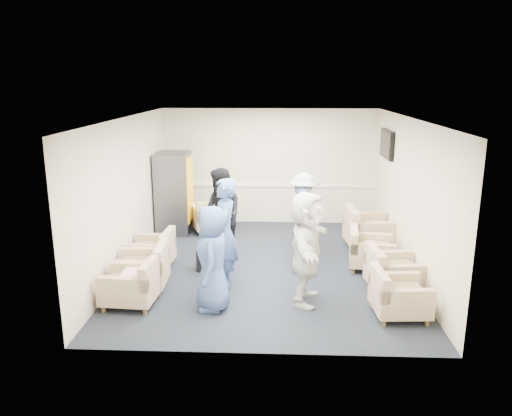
{
  "coord_description": "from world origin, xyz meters",
  "views": [
    {
      "loc": [
        0.2,
        -8.61,
        3.34
      ],
      "look_at": [
        -0.19,
        0.2,
        1.06
      ],
      "focal_mm": 35.0,
      "sensor_mm": 36.0,
      "label": 1
    }
  ],
  "objects_px": {
    "armchair_right_midfar": "(368,252)",
    "person_back_left": "(221,216)",
    "armchair_corner": "(212,218)",
    "person_mid_right": "(302,229)",
    "armchair_right_midnear": "(391,273)",
    "armchair_left_mid": "(145,270)",
    "person_back_right": "(303,213)",
    "person_front_left": "(212,258)",
    "person_mid_left": "(224,234)",
    "vending_machine": "(174,193)",
    "armchair_right_near": "(396,297)",
    "armchair_left_far": "(154,252)",
    "person_front_right": "(307,248)",
    "armchair_right_far": "(366,231)",
    "armchair_left_near": "(134,285)"
  },
  "relations": [
    {
      "from": "armchair_left_mid",
      "to": "armchair_right_near",
      "type": "distance_m",
      "value": 3.97
    },
    {
      "from": "vending_machine",
      "to": "person_back_right",
      "type": "relative_size",
      "value": 1.14
    },
    {
      "from": "person_back_right",
      "to": "person_mid_left",
      "type": "bearing_deg",
      "value": 146.23
    },
    {
      "from": "armchair_left_far",
      "to": "person_front_right",
      "type": "height_order",
      "value": "person_front_right"
    },
    {
      "from": "armchair_left_mid",
      "to": "person_front_left",
      "type": "distance_m",
      "value": 1.46
    },
    {
      "from": "armchair_right_midnear",
      "to": "vending_machine",
      "type": "xyz_separation_m",
      "value": [
        -4.13,
        3.11,
        0.59
      ]
    },
    {
      "from": "armchair_left_far",
      "to": "vending_machine",
      "type": "height_order",
      "value": "vending_machine"
    },
    {
      "from": "armchair_right_near",
      "to": "vending_machine",
      "type": "relative_size",
      "value": 0.45
    },
    {
      "from": "armchair_right_midnear",
      "to": "armchair_right_far",
      "type": "xyz_separation_m",
      "value": [
        -0.03,
        2.14,
        0.05
      ]
    },
    {
      "from": "armchair_right_midfar",
      "to": "person_back_left",
      "type": "relative_size",
      "value": 0.49
    },
    {
      "from": "armchair_right_midfar",
      "to": "person_mid_left",
      "type": "relative_size",
      "value": 0.48
    },
    {
      "from": "armchair_left_near",
      "to": "armchair_right_far",
      "type": "xyz_separation_m",
      "value": [
        3.96,
        2.8,
        0.05
      ]
    },
    {
      "from": "vending_machine",
      "to": "person_mid_left",
      "type": "bearing_deg",
      "value": -64.58
    },
    {
      "from": "armchair_left_far",
      "to": "armchair_left_near",
      "type": "bearing_deg",
      "value": 5.34
    },
    {
      "from": "person_back_left",
      "to": "armchair_left_mid",
      "type": "bearing_deg",
      "value": -74.38
    },
    {
      "from": "armchair_left_mid",
      "to": "person_mid_left",
      "type": "xyz_separation_m",
      "value": [
        1.3,
        0.15,
        0.59
      ]
    },
    {
      "from": "armchair_left_mid",
      "to": "armchair_right_near",
      "type": "height_order",
      "value": "armchair_left_mid"
    },
    {
      "from": "armchair_left_far",
      "to": "vending_machine",
      "type": "bearing_deg",
      "value": -175.88
    },
    {
      "from": "vending_machine",
      "to": "person_front_left",
      "type": "xyz_separation_m",
      "value": [
        1.34,
        -3.84,
        -0.11
      ]
    },
    {
      "from": "armchair_right_far",
      "to": "armchair_corner",
      "type": "height_order",
      "value": "armchair_right_far"
    },
    {
      "from": "person_mid_left",
      "to": "armchair_right_midnear",
      "type": "bearing_deg",
      "value": 80.8
    },
    {
      "from": "armchair_left_near",
      "to": "person_front_right",
      "type": "bearing_deg",
      "value": 98.95
    },
    {
      "from": "armchair_right_far",
      "to": "person_mid_left",
      "type": "xyz_separation_m",
      "value": [
        -2.66,
        -2.05,
        0.55
      ]
    },
    {
      "from": "armchair_corner",
      "to": "person_mid_right",
      "type": "xyz_separation_m",
      "value": [
        1.92,
        -2.2,
        0.42
      ]
    },
    {
      "from": "armchair_right_midnear",
      "to": "vending_machine",
      "type": "relative_size",
      "value": 0.48
    },
    {
      "from": "armchair_right_midfar",
      "to": "person_front_left",
      "type": "height_order",
      "value": "person_front_left"
    },
    {
      "from": "person_back_left",
      "to": "armchair_right_far",
      "type": "bearing_deg",
      "value": 72.91
    },
    {
      "from": "armchair_corner",
      "to": "person_mid_right",
      "type": "distance_m",
      "value": 2.95
    },
    {
      "from": "person_back_left",
      "to": "person_mid_left",
      "type": "bearing_deg",
      "value": -25.44
    },
    {
      "from": "person_back_left",
      "to": "vending_machine",
      "type": "bearing_deg",
      "value": 179.97
    },
    {
      "from": "armchair_left_mid",
      "to": "armchair_corner",
      "type": "height_order",
      "value": "armchair_corner"
    },
    {
      "from": "vending_machine",
      "to": "person_front_right",
      "type": "bearing_deg",
      "value": -52.28
    },
    {
      "from": "armchair_left_near",
      "to": "armchair_left_mid",
      "type": "bearing_deg",
      "value": -176.57
    },
    {
      "from": "armchair_left_far",
      "to": "person_front_left",
      "type": "bearing_deg",
      "value": 41.21
    },
    {
      "from": "vending_machine",
      "to": "armchair_right_near",
      "type": "bearing_deg",
      "value": -44.72
    },
    {
      "from": "armchair_right_midfar",
      "to": "person_mid_right",
      "type": "relative_size",
      "value": 0.58
    },
    {
      "from": "armchair_left_mid",
      "to": "armchair_left_far",
      "type": "bearing_deg",
      "value": -178.21
    },
    {
      "from": "armchair_right_midfar",
      "to": "armchair_right_near",
      "type": "bearing_deg",
      "value": -170.85
    },
    {
      "from": "person_front_left",
      "to": "person_mid_left",
      "type": "xyz_separation_m",
      "value": [
        0.09,
        0.83,
        0.12
      ]
    },
    {
      "from": "person_back_right",
      "to": "person_mid_right",
      "type": "relative_size",
      "value": 1.07
    },
    {
      "from": "armchair_right_near",
      "to": "armchair_right_midnear",
      "type": "relative_size",
      "value": 0.92
    },
    {
      "from": "armchair_right_midnear",
      "to": "armchair_right_midfar",
      "type": "height_order",
      "value": "armchair_right_midnear"
    },
    {
      "from": "armchair_right_near",
      "to": "vending_machine",
      "type": "distance_m",
      "value": 5.69
    },
    {
      "from": "person_back_right",
      "to": "armchair_right_near",
      "type": "bearing_deg",
      "value": -153.86
    },
    {
      "from": "person_front_right",
      "to": "person_mid_right",
      "type": "bearing_deg",
      "value": 9.44
    },
    {
      "from": "armchair_left_near",
      "to": "armchair_right_near",
      "type": "height_order",
      "value": "armchair_left_near"
    },
    {
      "from": "armchair_right_midnear",
      "to": "armchair_right_midfar",
      "type": "xyz_separation_m",
      "value": [
        -0.18,
        1.03,
        -0.0
      ]
    },
    {
      "from": "armchair_right_midnear",
      "to": "person_front_right",
      "type": "height_order",
      "value": "person_front_right"
    },
    {
      "from": "person_mid_right",
      "to": "armchair_left_far",
      "type": "bearing_deg",
      "value": 89.52
    },
    {
      "from": "armchair_corner",
      "to": "person_mid_left",
      "type": "height_order",
      "value": "person_mid_left"
    }
  ]
}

